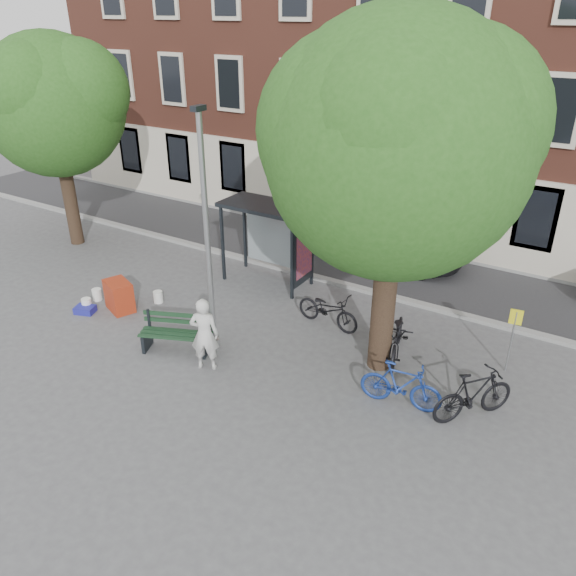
% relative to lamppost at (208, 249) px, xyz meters
% --- Properties ---
extents(ground, '(90.00, 90.00, 0.00)m').
position_rel_lamppost_xyz_m(ground, '(0.00, 0.00, -2.78)').
color(ground, '#4C4C4F').
rests_on(ground, ground).
extents(road, '(40.00, 4.00, 0.01)m').
position_rel_lamppost_xyz_m(road, '(0.00, 7.00, -2.78)').
color(road, '#28282B').
rests_on(road, ground).
extents(curb_near, '(40.00, 0.25, 0.12)m').
position_rel_lamppost_xyz_m(curb_near, '(0.00, 5.00, -2.72)').
color(curb_near, gray).
rests_on(curb_near, ground).
extents(curb_far, '(40.00, 0.25, 0.12)m').
position_rel_lamppost_xyz_m(curb_far, '(0.00, 9.00, -2.72)').
color(curb_far, gray).
rests_on(curb_far, ground).
extents(building_row, '(30.00, 8.00, 14.00)m').
position_rel_lamppost_xyz_m(building_row, '(0.00, 13.00, 4.22)').
color(building_row, brown).
rests_on(building_row, ground).
extents(lamppost, '(0.28, 0.35, 6.11)m').
position_rel_lamppost_xyz_m(lamppost, '(0.00, 0.00, 0.00)').
color(lamppost, '#9EA0A3').
rests_on(lamppost, ground).
extents(tree_right, '(5.76, 5.60, 8.20)m').
position_rel_lamppost_xyz_m(tree_right, '(4.01, 1.38, 2.83)').
color(tree_right, black).
rests_on(tree_right, ground).
extents(tree_left, '(5.18, 4.86, 7.40)m').
position_rel_lamppost_xyz_m(tree_left, '(-8.99, 2.88, 2.43)').
color(tree_left, black).
rests_on(tree_left, ground).
extents(bus_shelter, '(2.85, 1.45, 2.62)m').
position_rel_lamppost_xyz_m(bus_shelter, '(-0.61, 4.11, -0.87)').
color(bus_shelter, '#1E2328').
rests_on(bus_shelter, ground).
extents(painter, '(0.83, 0.72, 1.91)m').
position_rel_lamppost_xyz_m(painter, '(0.43, -0.84, -1.83)').
color(painter, silver).
rests_on(painter, ground).
extents(bench, '(1.94, 1.26, 0.96)m').
position_rel_lamppost_xyz_m(bench, '(-0.73, -0.61, -2.34)').
color(bench, '#1E2328').
rests_on(bench, ground).
extents(bike_a, '(2.01, 0.89, 1.02)m').
position_rel_lamppost_xyz_m(bike_a, '(2.00, 2.53, -2.27)').
color(bike_a, black).
rests_on(bike_a, ground).
extents(bike_b, '(1.89, 0.77, 1.10)m').
position_rel_lamppost_xyz_m(bike_b, '(5.04, 0.27, -2.23)').
color(bike_b, navy).
rests_on(bike_b, ground).
extents(bike_c, '(1.32, 2.28, 1.14)m').
position_rel_lamppost_xyz_m(bike_c, '(4.23, 2.09, -2.22)').
color(bike_c, black).
rests_on(bike_c, ground).
extents(bike_d, '(1.67, 1.90, 1.19)m').
position_rel_lamppost_xyz_m(bike_d, '(6.50, 0.71, -2.19)').
color(bike_d, black).
rests_on(bike_d, ground).
extents(car_dark, '(5.37, 2.50, 1.49)m').
position_rel_lamppost_xyz_m(car_dark, '(1.59, 7.84, -2.04)').
color(car_dark, black).
rests_on(car_dark, ground).
extents(red_stand, '(1.06, 0.89, 0.90)m').
position_rel_lamppost_xyz_m(red_stand, '(-3.62, 0.13, -2.33)').
color(red_stand, '#9C2D14').
rests_on(red_stand, ground).
extents(blue_crate, '(0.65, 0.56, 0.20)m').
position_rel_lamppost_xyz_m(blue_crate, '(-4.36, -0.55, -2.68)').
color(blue_crate, navy).
rests_on(blue_crate, ground).
extents(bucket_a, '(0.31, 0.31, 0.36)m').
position_rel_lamppost_xyz_m(bucket_a, '(-3.00, 1.06, -2.60)').
color(bucket_a, white).
rests_on(bucket_a, ground).
extents(bucket_b, '(0.36, 0.36, 0.36)m').
position_rel_lamppost_xyz_m(bucket_b, '(-4.69, 0.20, -2.60)').
color(bucket_b, white).
rests_on(bucket_b, ground).
extents(bucket_c, '(0.33, 0.33, 0.36)m').
position_rel_lamppost_xyz_m(bucket_c, '(-4.45, -0.40, -2.60)').
color(bucket_c, white).
rests_on(bucket_c, ground).
extents(notice_sign, '(0.29, 0.08, 1.70)m').
position_rel_lamppost_xyz_m(notice_sign, '(6.74, 2.91, -1.59)').
color(notice_sign, '#9EA0A3').
rests_on(notice_sign, ground).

